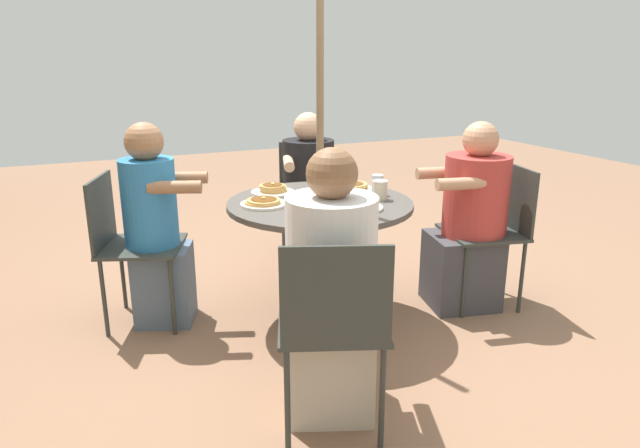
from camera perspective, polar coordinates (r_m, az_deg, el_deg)
name	(u,v)px	position (r m, az deg, el deg)	size (l,w,h in m)	color
ground_plane	(320,316)	(3.47, 0.00, -9.18)	(12.00, 12.00, 0.00)	#8C664C
patio_table	(320,222)	(3.26, 0.00, 0.16)	(1.05, 1.05, 0.71)	#4C4742
umbrella_pole	(320,143)	(3.16, 0.00, 8.06)	(0.04, 0.04, 2.08)	#846B4C
patio_chair_north	(495,224)	(3.65, 17.12, -0.03)	(0.52, 0.52, 0.87)	#333833
diner_north	(469,226)	(3.57, 14.69, -0.19)	(0.46, 0.55, 1.14)	#3D3D42
patio_chair_east	(307,191)	(4.33, -1.28, 3.33)	(0.55, 0.55, 0.87)	#333833
diner_east	(309,198)	(4.17, -1.12, 2.66)	(0.60, 0.51, 1.12)	gray
patio_chair_south	(127,238)	(3.40, -18.75, -1.37)	(0.56, 0.56, 0.87)	#333833
diner_south	(156,232)	(3.35, -16.06, -0.78)	(0.43, 0.50, 1.16)	slate
patio_chair_west	(334,321)	(2.27, 1.36, -9.66)	(0.56, 0.56, 0.87)	#333833
diner_west	(331,298)	(2.41, 1.07, -7.45)	(0.59, 0.52, 1.17)	beige
pancake_plate_a	(311,211)	(2.97, -0.89, 1.31)	(0.26, 0.26, 0.05)	silver
pancake_plate_b	(359,205)	(3.07, 3.93, 1.89)	(0.26, 0.26, 0.06)	silver
pancake_plate_c	(352,187)	(3.50, 3.26, 3.72)	(0.26, 0.26, 0.05)	silver
pancake_plate_d	(273,190)	(3.42, -4.75, 3.42)	(0.26, 0.26, 0.06)	silver
pancake_plate_e	(263,203)	(3.15, -5.68, 2.15)	(0.26, 0.26, 0.05)	silver
syrup_bottle	(363,209)	(2.86, 4.30, 1.51)	(0.10, 0.07, 0.15)	brown
coffee_cup	(380,190)	(3.28, 6.03, 3.41)	(0.08, 0.08, 0.11)	beige
drinking_glass_a	(322,186)	(3.31, 0.21, 3.80)	(0.08, 0.08, 0.13)	silver
drinking_glass_b	(377,185)	(3.39, 5.76, 3.92)	(0.07, 0.07, 0.12)	silver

